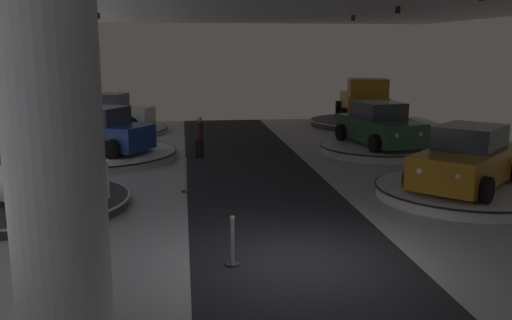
{
  "coord_description": "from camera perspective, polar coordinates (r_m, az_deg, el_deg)",
  "views": [
    {
      "loc": [
        -2.26,
        -10.16,
        4.16
      ],
      "look_at": [
        -0.47,
        3.32,
        1.4
      ],
      "focal_mm": 39.03,
      "sensor_mm": 36.0,
      "label": 1
    }
  ],
  "objects": [
    {
      "name": "ground",
      "position": [
        11.22,
        4.71,
        -10.47
      ],
      "size": [
        24.0,
        44.0,
        0.06
      ],
      "color": "#B2B2B7"
    },
    {
      "name": "display_car_far_left",
      "position": [
        21.91,
        -16.05,
        2.83
      ],
      "size": [
        4.54,
        3.68,
        1.71
      ],
      "color": "navy",
      "rests_on": "display_platform_far_left"
    },
    {
      "name": "pickup_truck_deep_right",
      "position": [
        30.35,
        10.99,
        5.76
      ],
      "size": [
        3.5,
        5.61,
        2.3
      ],
      "color": "#B77519",
      "rests_on": "display_platform_deep_right"
    },
    {
      "name": "display_car_mid_right",
      "position": [
        16.6,
        20.83,
        0.06
      ],
      "size": [
        4.29,
        4.19,
        1.71
      ],
      "color": "#B77519",
      "rests_on": "display_platform_mid_right"
    },
    {
      "name": "display_car_deep_left",
      "position": [
        28.53,
        -14.88,
        4.71
      ],
      "size": [
        4.52,
        3.02,
        1.71
      ],
      "color": "silver",
      "rests_on": "display_platform_deep_left"
    },
    {
      "name": "display_platform_far_left",
      "position": [
        22.07,
        -15.99,
        0.56
      ],
      "size": [
        6.05,
        6.05,
        0.27
      ],
      "color": "silver",
      "rests_on": "ground"
    },
    {
      "name": "display_platform_deep_left",
      "position": [
        28.63,
        -14.73,
        3.0
      ],
      "size": [
        5.71,
        5.71,
        0.23
      ],
      "color": "#B7B7BC",
      "rests_on": "ground"
    },
    {
      "name": "column_left",
      "position": [
        8.34,
        -20.01,
        1.04
      ],
      "size": [
        1.39,
        1.39,
        5.5
      ],
      "color": "silver",
      "rests_on": "ground"
    },
    {
      "name": "visitor_walking_near",
      "position": [
        21.2,
        -5.83,
        2.58
      ],
      "size": [
        0.32,
        0.32,
        1.59
      ],
      "color": "black",
      "rests_on": "ground"
    },
    {
      "name": "display_platform_far_right",
      "position": [
        22.81,
        12.48,
        1.16
      ],
      "size": [
        4.68,
        4.68,
        0.33
      ],
      "color": "silver",
      "rests_on": "ground"
    },
    {
      "name": "stanchion_b",
      "position": [
        10.88,
        -2.42,
        -8.92
      ],
      "size": [
        0.28,
        0.28,
        1.01
      ],
      "color": "#333338",
      "rests_on": "ground"
    },
    {
      "name": "display_platform_deep_right",
      "position": [
        30.79,
        10.84,
        3.83
      ],
      "size": [
        5.68,
        5.68,
        0.32
      ],
      "color": "#333338",
      "rests_on": "ground"
    },
    {
      "name": "display_car_far_right",
      "position": [
        22.69,
        12.54,
        3.44
      ],
      "size": [
        2.78,
        4.44,
        1.71
      ],
      "color": "#2D5638",
      "rests_on": "display_platform_far_right"
    },
    {
      "name": "display_car_mid_left",
      "position": [
        15.52,
        -22.25,
        -0.97
      ],
      "size": [
        4.27,
        4.21,
        1.71
      ],
      "color": "silver",
      "rests_on": "display_platform_mid_left"
    },
    {
      "name": "display_platform_mid_right",
      "position": [
        16.76,
        20.58,
        -3.01
      ],
      "size": [
        5.0,
        5.0,
        0.33
      ],
      "color": "silver",
      "rests_on": "ground"
    },
    {
      "name": "display_platform_mid_left",
      "position": [
        15.75,
        -22.07,
        -4.11
      ],
      "size": [
        5.09,
        5.09,
        0.28
      ],
      "color": "#333338",
      "rests_on": "ground"
    },
    {
      "name": "stanchion_a",
      "position": [
        16.38,
        -7.22,
        -2.0
      ],
      "size": [
        0.28,
        0.28,
        1.01
      ],
      "color": "#333338",
      "rests_on": "ground"
    }
  ]
}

